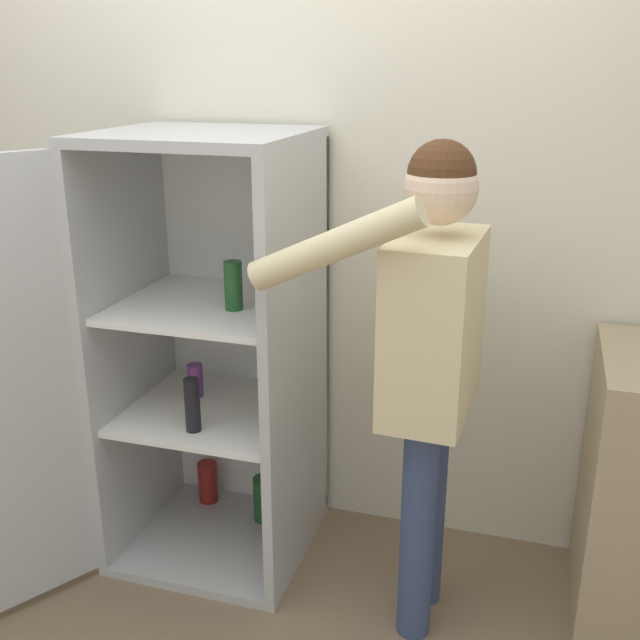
# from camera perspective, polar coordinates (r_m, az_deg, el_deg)

# --- Properties ---
(wall_back) EXTENTS (7.00, 0.06, 2.55)m
(wall_back) POSITION_cam_1_polar(r_m,az_deg,el_deg) (2.83, -2.58, 9.04)
(wall_back) COLOR silver
(wall_back) RESTS_ON ground_plane
(refrigerator) EXTENTS (1.06, 1.22, 1.56)m
(refrigerator) POSITION_cam_1_polar(r_m,az_deg,el_deg) (2.68, -11.31, -3.18)
(refrigerator) COLOR #B7BABC
(refrigerator) RESTS_ON ground_plane
(person) EXTENTS (0.62, 0.56, 1.57)m
(person) POSITION_cam_1_polar(r_m,az_deg,el_deg) (2.24, 8.39, -1.39)
(person) COLOR #384770
(person) RESTS_ON ground_plane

